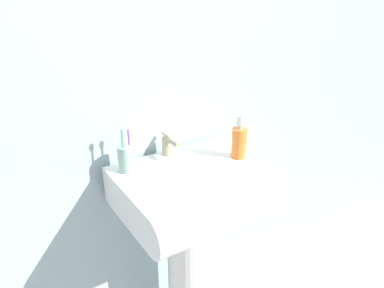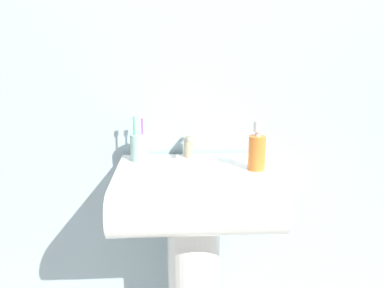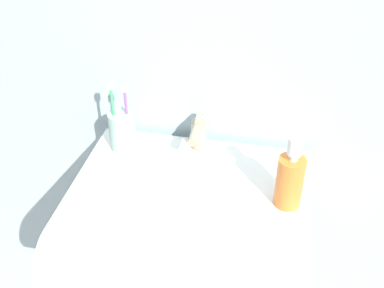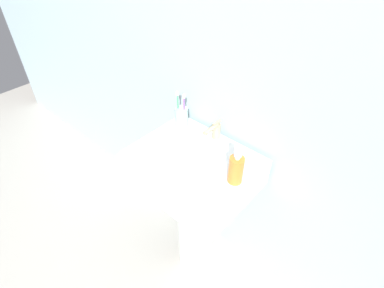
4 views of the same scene
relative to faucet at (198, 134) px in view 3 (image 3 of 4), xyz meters
The scene contains 5 objects.
wall_back 0.30m from the faucet, 83.08° to the left, with size 5.00×0.05×2.40m, color #9EB7C1.
sink_basin 0.24m from the faucet, 86.77° to the right, with size 0.55×0.46×0.15m.
faucet is the anchor object (origin of this frame).
toothbrush_cup 0.19m from the faucet, behind, with size 0.07×0.07×0.19m.
soap_bottle 0.28m from the faucet, 34.64° to the right, with size 0.06×0.06×0.18m.
Camera 3 is at (0.17, -0.83, 1.59)m, focal length 45.00 mm.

